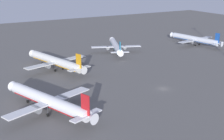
{
  "coord_description": "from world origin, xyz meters",
  "views": [
    {
      "loc": [
        -74.22,
        -90.53,
        44.0
      ],
      "look_at": [
        -11.86,
        20.92,
        4.0
      ],
      "focal_mm": 49.22,
      "sensor_mm": 36.0,
      "label": 1
    }
  ],
  "objects": [
    {
      "name": "airplane_far_stand",
      "position": [
        -28.71,
        45.57,
        4.12
      ],
      "size": [
        32.79,
        41.77,
        10.9
      ],
      "rotation": [
        0.0,
        0.0,
        0.27
      ],
      "color": "silver",
      "rests_on": "ground"
    },
    {
      "name": "airplane_taxiway_distant",
      "position": [
        -46.88,
        0.9,
        4.11
      ],
      "size": [
        32.18,
        40.85,
        10.87
      ],
      "rotation": [
        0.0,
        0.0,
        0.35
      ],
      "color": "white",
      "rests_on": "ground"
    },
    {
      "name": "airplane_near_gate",
      "position": [
        13.47,
        61.35,
        3.63
      ],
      "size": [
        28.2,
        35.75,
        9.6
      ],
      "rotation": [
        0.0,
        0.0,
        -0.39
      ],
      "color": "white",
      "rests_on": "ground"
    },
    {
      "name": "airplane_terminal_side",
      "position": [
        67.73,
        53.07,
        3.81
      ],
      "size": [
        30.65,
        39.22,
        10.08
      ],
      "rotation": [
        0.0,
        0.0,
        0.16
      ],
      "color": "silver",
      "rests_on": "ground"
    },
    {
      "name": "ground_plane",
      "position": [
        0.0,
        0.0,
        0.0
      ],
      "size": [
        416.0,
        416.0,
        0.0
      ],
      "primitive_type": "plane",
      "color": "#605E5B"
    }
  ]
}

